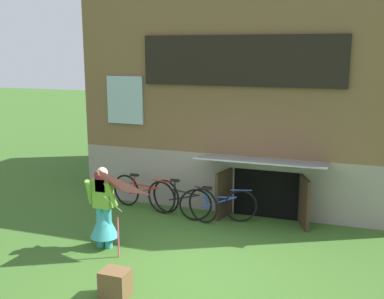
# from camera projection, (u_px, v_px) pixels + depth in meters

# --- Properties ---
(ground_plane) EXTENTS (60.00, 60.00, 0.00)m
(ground_plane) POSITION_uv_depth(u_px,v_px,m) (194.00, 271.00, 7.87)
(ground_plane) COLOR #386023
(log_house) EXTENTS (7.60, 6.43, 5.08)m
(log_house) POSITION_uv_depth(u_px,v_px,m) (264.00, 90.00, 12.56)
(log_house) COLOR gray
(log_house) RESTS_ON ground_plane
(person) EXTENTS (0.61, 0.52, 1.54)m
(person) POSITION_uv_depth(u_px,v_px,m) (104.00, 214.00, 8.70)
(person) COLOR teal
(person) RESTS_ON ground_plane
(kite) EXTENTS (1.03, 1.04, 1.52)m
(kite) POSITION_uv_depth(u_px,v_px,m) (100.00, 193.00, 7.99)
(kite) COLOR #E54C7F
(kite) RESTS_ON ground_plane
(bicycle_blue) EXTENTS (1.62, 0.48, 0.76)m
(bicycle_blue) POSITION_uv_depth(u_px,v_px,m) (218.00, 205.00, 10.10)
(bicycle_blue) COLOR black
(bicycle_blue) RESTS_ON ground_plane
(bicycle_black) EXTENTS (1.72, 0.62, 0.82)m
(bicycle_black) POSITION_uv_depth(u_px,v_px,m) (184.00, 200.00, 10.32)
(bicycle_black) COLOR black
(bicycle_black) RESTS_ON ground_plane
(bicycle_red) EXTENTS (1.73, 0.43, 0.80)m
(bicycle_red) POSITION_uv_depth(u_px,v_px,m) (143.00, 193.00, 10.86)
(bicycle_red) COLOR black
(bicycle_red) RESTS_ON ground_plane
(wooden_crate) EXTENTS (0.41, 0.35, 0.42)m
(wooden_crate) POSITION_uv_depth(u_px,v_px,m) (115.00, 284.00, 7.02)
(wooden_crate) COLOR brown
(wooden_crate) RESTS_ON ground_plane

